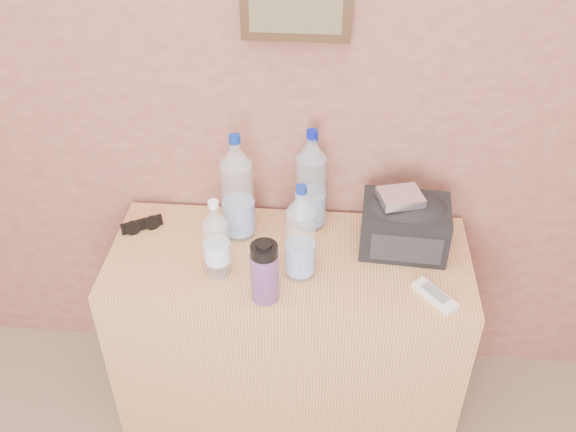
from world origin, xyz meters
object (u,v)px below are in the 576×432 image
object	(u,v)px
dresser	(289,332)
pet_large_a	(238,192)
pet_large_c	(311,185)
pet_small	(217,242)
sunglasses	(142,224)
ac_remote	(435,296)
pet_large_d	(301,237)
toiletry_bag	(405,224)
pet_large_b	(312,184)
nalgene_bottle	(265,271)
foil_packet	(400,197)

from	to	relation	value
dresser	pet_large_a	distance (m)	0.53
pet_large_c	pet_small	world-z (taller)	pet_large_c
pet_large_a	pet_large_c	size ratio (longest dim) A/B	1.03
sunglasses	ac_remote	bearing A→B (deg)	-44.78
dresser	pet_large_d	xyz separation A→B (m)	(0.04, -0.08, 0.48)
dresser	toiletry_bag	bearing A→B (deg)	11.38
dresser	sunglasses	world-z (taller)	sunglasses
pet_large_c	pet_large_d	xyz separation A→B (m)	(-0.02, -0.24, -0.02)
pet_large_b	ac_remote	bearing A→B (deg)	-42.48
pet_large_b	pet_small	bearing A→B (deg)	-133.29
pet_large_c	nalgene_bottle	size ratio (longest dim) A/B	1.77
dresser	pet_large_b	xyz separation A→B (m)	(0.06, 0.18, 0.48)
pet_large_a	pet_large_b	bearing A→B (deg)	21.29
pet_large_c	nalgene_bottle	world-z (taller)	pet_large_c
pet_large_b	pet_large_c	xyz separation A→B (m)	(-0.00, -0.02, 0.01)
pet_small	sunglasses	bearing A→B (deg)	146.76
pet_large_d	sunglasses	size ratio (longest dim) A/B	2.33
pet_large_d	toiletry_bag	size ratio (longest dim) A/B	1.19
pet_small	foil_packet	xyz separation A→B (m)	(0.52, 0.16, 0.08)
pet_large_b	pet_large_d	xyz separation A→B (m)	(-0.02, -0.26, -0.00)
sunglasses	ac_remote	xyz separation A→B (m)	(0.90, -0.24, -0.01)
pet_large_a	dresser	bearing A→B (deg)	-29.92
pet_large_b	foil_packet	xyz separation A→B (m)	(0.26, -0.12, 0.05)
pet_large_b	nalgene_bottle	bearing A→B (deg)	-106.74
pet_large_c	pet_small	distance (m)	0.36
pet_large_d	pet_large_b	bearing A→B (deg)	85.87
pet_large_b	ac_remote	xyz separation A→B (m)	(0.36, -0.33, -0.13)
pet_large_a	pet_large_d	distance (m)	0.27
pet_large_a	pet_large_d	size ratio (longest dim) A/B	1.15
pet_large_b	pet_large_c	world-z (taller)	pet_large_c
pet_small	toiletry_bag	bearing A→B (deg)	16.52
nalgene_bottle	ac_remote	size ratio (longest dim) A/B	1.37
ac_remote	toiletry_bag	world-z (taller)	toiletry_bag
pet_large_b	toiletry_bag	xyz separation A→B (m)	(0.29, -0.11, -0.05)
pet_large_c	sunglasses	xyz separation A→B (m)	(-0.53, -0.07, -0.13)
pet_small	toiletry_bag	world-z (taller)	pet_small
pet_small	sunglasses	xyz separation A→B (m)	(-0.28, 0.18, -0.10)
ac_remote	sunglasses	bearing A→B (deg)	-145.09
sunglasses	pet_large_a	bearing A→B (deg)	-28.95
dresser	pet_small	distance (m)	0.51
pet_large_d	pet_large_a	bearing A→B (deg)	139.76
pet_small	pet_large_a	bearing A→B (deg)	79.21
ac_remote	foil_packet	size ratio (longest dim) A/B	1.17
toiletry_bag	sunglasses	bearing A→B (deg)	-177.56
foil_packet	dresser	bearing A→B (deg)	-168.71
ac_remote	pet_large_a	bearing A→B (deg)	-152.84
pet_large_d	toiletry_bag	xyz separation A→B (m)	(0.31, 0.15, -0.05)
dresser	sunglasses	distance (m)	0.61
pet_large_c	toiletry_bag	xyz separation A→B (m)	(0.29, -0.09, -0.06)
nalgene_bottle	pet_large_a	bearing A→B (deg)	111.80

